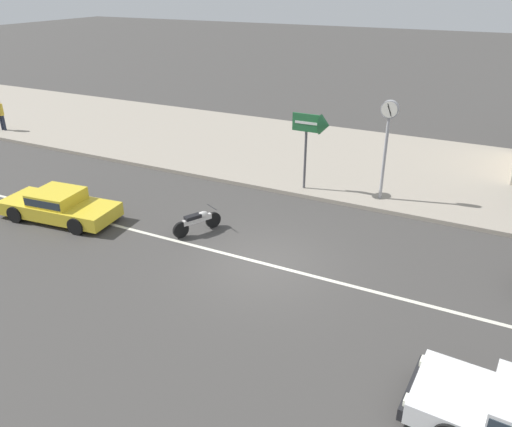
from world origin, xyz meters
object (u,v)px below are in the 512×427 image
at_px(motorcycle_0, 198,221).
at_px(sedan_yellow_3, 59,205).
at_px(street_clock, 388,127).
at_px(arrow_signboard, 320,128).
at_px(pedestrian_near_clock, 0,113).

bearing_deg(motorcycle_0, sedan_yellow_3, -165.38).
distance_m(motorcycle_0, street_clock, 7.64).
relative_size(sedan_yellow_3, arrow_signboard, 1.45).
xyz_separation_m(sedan_yellow_3, arrow_signboard, (7.44, 6.22, 2.18)).
distance_m(motorcycle_0, pedestrian_near_clock, 17.09).
height_order(motorcycle_0, street_clock, street_clock).
bearing_deg(sedan_yellow_3, motorcycle_0, 14.62).
xyz_separation_m(street_clock, pedestrian_near_clock, (-21.09, 0.11, -1.82)).
xyz_separation_m(motorcycle_0, pedestrian_near_clock, (-16.20, 5.41, 0.70)).
bearing_deg(pedestrian_near_clock, sedan_yellow_3, -30.92).
height_order(motorcycle_0, pedestrian_near_clock, pedestrian_near_clock).
bearing_deg(arrow_signboard, motorcycle_0, -116.42).
height_order(sedan_yellow_3, motorcycle_0, sedan_yellow_3).
bearing_deg(street_clock, motorcycle_0, -132.70).
height_order(sedan_yellow_3, pedestrian_near_clock, pedestrian_near_clock).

